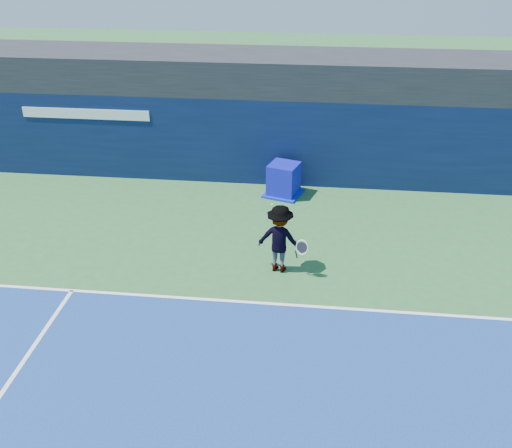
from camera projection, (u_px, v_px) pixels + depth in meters
The scene contains 7 objects.
ground at pixel (256, 394), 11.26m from camera, with size 80.00×80.00×0.00m, color #2A5F2F.
baseline at pixel (269, 304), 13.88m from camera, with size 24.00×0.10×0.01m, color white.
stadium_band at pixel (293, 72), 19.61m from camera, with size 36.00×3.00×1.20m, color black.
back_wall_assembly at pixel (289, 140), 19.73m from camera, with size 36.00×1.03×3.00m.
equipment_cart at pixel (284, 181), 19.13m from camera, with size 1.44×1.44×1.10m.
tennis_player at pixel (280, 239), 14.79m from camera, with size 1.43×0.94×1.88m.
tennis_ball at pixel (272, 205), 15.93m from camera, with size 0.07×0.07×0.07m.
Camera 1 is at (0.92, -8.26, 8.31)m, focal length 40.00 mm.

